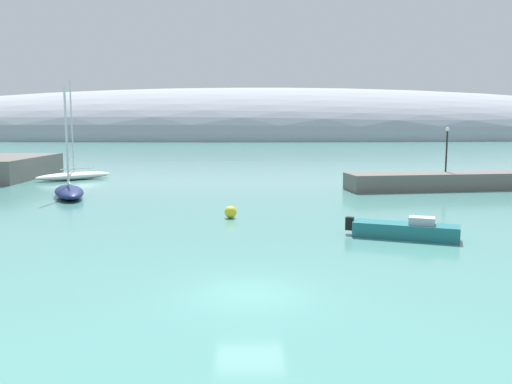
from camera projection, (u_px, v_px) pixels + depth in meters
name	position (u px, v px, depth m)	size (l,w,h in m)	color
water	(250.00, 293.00, 18.72)	(600.00, 600.00, 0.00)	teal
breakwater_rocks	(477.00, 180.00, 48.91)	(25.13, 3.68, 1.56)	#66605B
distant_ridge	(266.00, 139.00, 214.35)	(387.85, 84.11, 41.19)	#999EA8
sailboat_white_near_shore	(74.00, 175.00, 56.76)	(7.69, 6.83, 10.81)	white
sailboat_navy_mid_mooring	(69.00, 191.00, 42.97)	(4.74, 7.49, 9.07)	navy
motorboat_teal_foreground	(405.00, 230.00, 27.70)	(5.85, 3.34, 1.20)	#1E6B70
mooring_buoy_yellow	(231.00, 212.00, 33.61)	(0.80, 0.80, 0.80)	yellow
harbor_lamp_post	(447.00, 144.00, 49.00)	(0.36, 0.36, 4.20)	black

